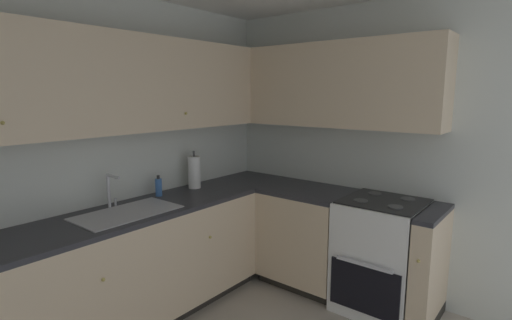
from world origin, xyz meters
The scene contains 13 objects.
wall_back centered at (0.00, 1.51, 1.25)m, with size 4.26×0.05×2.50m, color silver.
wall_right centered at (2.11, 0.00, 1.25)m, with size 0.05×3.07×2.50m, color silver.
lower_cabinets_back centered at (0.44, 1.19, 0.44)m, with size 2.08×0.62×0.87m.
countertop_back centered at (0.44, 1.18, 0.88)m, with size 3.28×0.60×0.04m, color #2D2D33.
lower_cabinets_right centered at (1.78, 0.33, 0.44)m, with size 0.62×1.51×0.87m.
countertop_right centered at (1.78, 0.33, 0.88)m, with size 0.60×1.51×0.03m.
oven_range centered at (1.80, -0.17, 0.46)m, with size 0.68×0.62×1.05m.
upper_cabinets_back centered at (0.28, 1.32, 1.82)m, with size 2.96×0.34×0.71m.
upper_cabinets_right centered at (1.92, 0.46, 1.82)m, with size 0.32×2.04×0.71m.
sink centered at (0.35, 1.15, 0.86)m, with size 0.72×0.40×0.10m.
faucet centered at (0.36, 1.36, 1.05)m, with size 0.07×0.16×0.26m.
soap_bottle centered at (0.79, 1.36, 0.98)m, with size 0.05×0.05×0.18m.
paper_towel_roll centered at (1.17, 1.34, 1.05)m, with size 0.11×0.11×0.35m.
Camera 1 is at (-1.16, -1.24, 1.75)m, focal length 27.28 mm.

